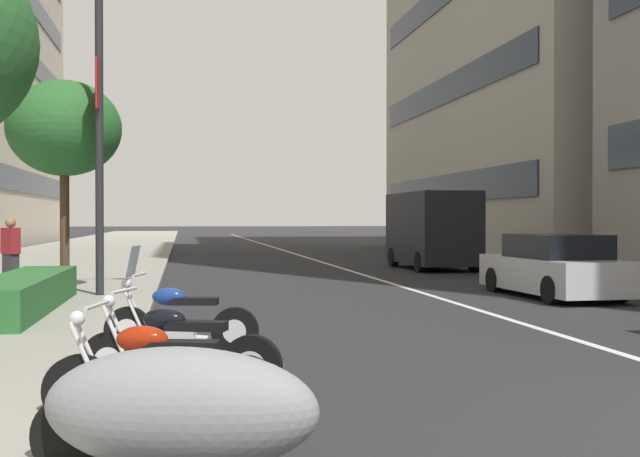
% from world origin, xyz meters
% --- Properties ---
extents(sidewalk_right_plaza, '(160.00, 8.82, 0.15)m').
position_xyz_m(sidewalk_right_plaza, '(30.00, 10.89, 0.07)').
color(sidewalk_right_plaza, gray).
rests_on(sidewalk_right_plaza, ground).
extents(lane_centre_stripe, '(110.00, 0.16, 0.01)m').
position_xyz_m(lane_centre_stripe, '(35.00, 0.00, 0.00)').
color(lane_centre_stripe, silver).
rests_on(lane_centre_stripe, ground).
extents(motorcycle_far_end_row, '(1.35, 2.10, 0.95)m').
position_xyz_m(motorcycle_far_end_row, '(-0.15, 5.92, 0.52)').
color(motorcycle_far_end_row, gray).
rests_on(motorcycle_far_end_row, ground).
extents(motorcycle_nearest_camera, '(0.70, 2.08, 1.10)m').
position_xyz_m(motorcycle_nearest_camera, '(1.34, 6.09, 0.42)').
color(motorcycle_nearest_camera, black).
rests_on(motorcycle_nearest_camera, ground).
extents(motorcycle_by_sign_pole, '(0.91, 2.11, 1.10)m').
position_xyz_m(motorcycle_by_sign_pole, '(2.74, 5.93, 0.42)').
color(motorcycle_by_sign_pole, black).
rests_on(motorcycle_by_sign_pole, ground).
extents(motorcycle_second_in_row, '(0.71, 2.09, 1.48)m').
position_xyz_m(motorcycle_second_in_row, '(5.22, 5.94, 0.44)').
color(motorcycle_second_in_row, black).
rests_on(motorcycle_second_in_row, ground).
extents(car_mid_block_traffic, '(4.50, 1.94, 1.48)m').
position_xyz_m(car_mid_block_traffic, '(11.63, -2.71, 0.70)').
color(car_mid_block_traffic, '#B7B7BC').
rests_on(car_mid_block_traffic, ground).
extents(delivery_van_ahead, '(5.12, 2.22, 2.81)m').
position_xyz_m(delivery_van_ahead, '(22.22, -3.17, 1.49)').
color(delivery_van_ahead, black).
rests_on(delivery_van_ahead, ground).
extents(street_lamp_with_banners, '(1.26, 2.79, 7.85)m').
position_xyz_m(street_lamp_with_banners, '(12.45, 7.27, 4.93)').
color(street_lamp_with_banners, '#232326').
rests_on(street_lamp_with_banners, sidewalk_right_plaza).
extents(clipped_hedge_bed, '(6.28, 1.10, 0.64)m').
position_xyz_m(clipped_hedge_bed, '(9.59, 8.78, 0.47)').
color(clipped_hedge_bed, '#28602D').
rests_on(clipped_hedge_bed, sidewalk_right_plaza).
extents(street_tree_by_lamp_post, '(2.66, 2.66, 4.97)m').
position_xyz_m(street_tree_by_lamp_post, '(13.80, 8.63, 3.97)').
color(street_tree_by_lamp_post, '#473323').
rests_on(street_tree_by_lamp_post, sidewalk_right_plaza).
extents(pedestrian_on_plaza, '(0.46, 0.47, 1.73)m').
position_xyz_m(pedestrian_on_plaza, '(13.56, 9.80, 1.03)').
color(pedestrian_on_plaza, '#2D2D33').
rests_on(pedestrian_on_plaza, sidewalk_right_plaza).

